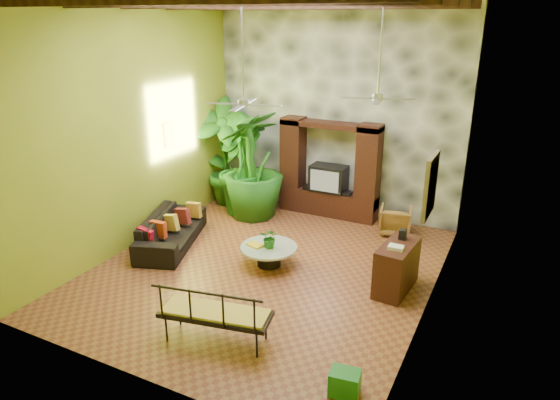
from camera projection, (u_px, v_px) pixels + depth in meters
The scene contains 22 objects.
ground at pixel (267, 268), 9.59m from camera, with size 7.00×7.00×0.00m, color brown.
back_wall at pixel (337, 109), 11.65m from camera, with size 6.00×0.02×5.00m, color olive.
left_wall at pixel (134, 125), 9.99m from camera, with size 0.02×7.00×5.00m, color olive.
right_wall at pixel (443, 162), 7.45m from camera, with size 0.02×7.00×5.00m, color olive.
stone_accent_wall at pixel (336, 110), 11.60m from camera, with size 5.98×0.10×4.98m, color #3B3F43.
ceiling_beams at pixel (265, 1), 7.93m from camera, with size 5.95×5.36×0.22m.
entertainment_center at pixel (329, 176), 11.88m from camera, with size 2.40×0.55×2.30m.
ceiling_fan_front at pixel (243, 91), 8.16m from camera, with size 1.28×1.28×1.86m.
ceiling_fan_back at pixel (378, 86), 8.74m from camera, with size 1.28×1.28×1.86m.
wall_art_mask at pixel (169, 135), 10.95m from camera, with size 0.06×0.32×0.55m, color yellow.
wall_art_painting at pixel (431, 186), 7.04m from camera, with size 0.06×0.70×0.90m, color navy.
sofa at pixel (171, 230), 10.47m from camera, with size 2.29×0.89×0.67m, color black.
wicker_armchair at pixel (395, 220), 11.02m from camera, with size 0.66×0.68×0.62m, color brown.
tall_plant_a at pixel (223, 152), 12.43m from camera, with size 1.42×0.96×2.70m, color #24681B.
tall_plant_b at pixel (238, 166), 11.98m from camera, with size 1.27×1.02×2.31m, color #19611C.
tall_plant_c at pixel (252, 165), 11.66m from camera, with size 1.43×1.43×2.56m, color #1E5C18.
coffee_table at pixel (269, 253), 9.61m from camera, with size 1.10×1.10×0.40m.
centerpiece_plant at pixel (270, 238), 9.46m from camera, with size 0.36×0.31×0.40m, color #1D5A17.
yellow_tray at pixel (255, 245), 9.58m from camera, with size 0.30×0.21×0.03m, color yellow.
iron_bench at pixel (212, 312), 7.21m from camera, with size 1.73×0.91×0.57m.
side_console at pixel (397, 267), 8.69m from camera, with size 0.49×1.09×0.87m, color #361D11.
green_bin at pixel (345, 383), 6.35m from camera, with size 0.38×0.29×0.33m, color #1F7528.
Camera 1 is at (4.06, -7.51, 4.56)m, focal length 32.00 mm.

